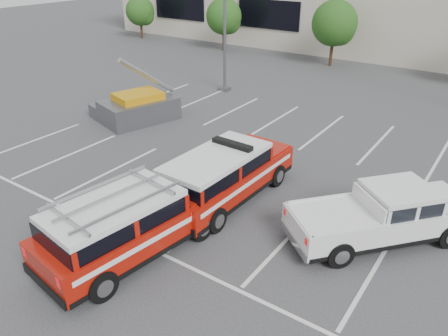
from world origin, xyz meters
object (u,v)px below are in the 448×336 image
(tree_left, at_px, (225,18))
(fire_chief_suv, at_px, (224,178))
(tree_far_left, at_px, (141,12))
(light_pole_left, at_px, (225,4))
(ladder_suv, at_px, (129,228))
(white_pickup, at_px, (382,219))
(utility_rig, at_px, (137,108))
(tree_mid_left, at_px, (336,25))

(tree_left, height_order, fire_chief_suv, tree_left)
(tree_far_left, xyz_separation_m, light_pole_left, (16.91, -10.05, 2.68))
(tree_left, xyz_separation_m, ladder_suv, (14.09, -25.35, -1.89))
(tree_left, xyz_separation_m, light_pole_left, (6.91, -10.05, 2.41))
(white_pickup, distance_m, ladder_suv, 7.67)
(fire_chief_suv, distance_m, utility_rig, 9.33)
(tree_left, relative_size, white_pickup, 0.79)
(tree_mid_left, distance_m, ladder_suv, 25.77)
(light_pole_left, xyz_separation_m, utility_rig, (-0.73, -7.08, -4.51))
(tree_mid_left, bearing_deg, white_pickup, -64.01)
(tree_left, bearing_deg, ladder_suv, -60.93)
(tree_mid_left, distance_m, utility_rig, 17.70)
(tree_mid_left, xyz_separation_m, fire_chief_suv, (4.56, -21.19, -2.19))
(tree_left, xyz_separation_m, fire_chief_suv, (14.56, -21.19, -1.92))
(light_pole_left, distance_m, fire_chief_suv, 14.20)
(tree_left, relative_size, ladder_suv, 0.76)
(fire_chief_suv, relative_size, utility_rig, 1.40)
(tree_far_left, bearing_deg, tree_left, 0.00)
(fire_chief_suv, bearing_deg, ladder_suv, -94.43)
(fire_chief_suv, bearing_deg, utility_rig, 156.17)
(tree_far_left, relative_size, white_pickup, 0.71)
(light_pole_left, bearing_deg, utility_rig, -95.92)
(tree_mid_left, relative_size, utility_rig, 1.14)
(tree_far_left, xyz_separation_m, tree_mid_left, (20.00, 0.00, 0.54))
(tree_left, bearing_deg, fire_chief_suv, -55.50)
(tree_far_left, distance_m, utility_rig, 23.63)
(utility_rig, bearing_deg, tree_left, 126.50)
(tree_far_left, relative_size, utility_rig, 0.94)
(white_pickup, bearing_deg, tree_left, 175.09)
(light_pole_left, distance_m, white_pickup, 17.24)
(tree_left, bearing_deg, tree_far_left, -180.00)
(tree_far_left, xyz_separation_m, fire_chief_suv, (24.56, -21.19, -1.65))
(tree_far_left, height_order, light_pole_left, light_pole_left)
(white_pickup, relative_size, utility_rig, 1.31)
(tree_far_left, relative_size, tree_mid_left, 0.82)
(tree_far_left, xyz_separation_m, ladder_suv, (24.09, -25.35, -1.62))
(tree_mid_left, bearing_deg, ladder_suv, -80.83)
(light_pole_left, xyz_separation_m, white_pickup, (13.03, -10.35, -4.49))
(tree_left, relative_size, light_pole_left, 0.43)
(fire_chief_suv, bearing_deg, white_pickup, 10.48)
(tree_far_left, bearing_deg, ladder_suv, -46.46)
(tree_mid_left, relative_size, ladder_suv, 0.83)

